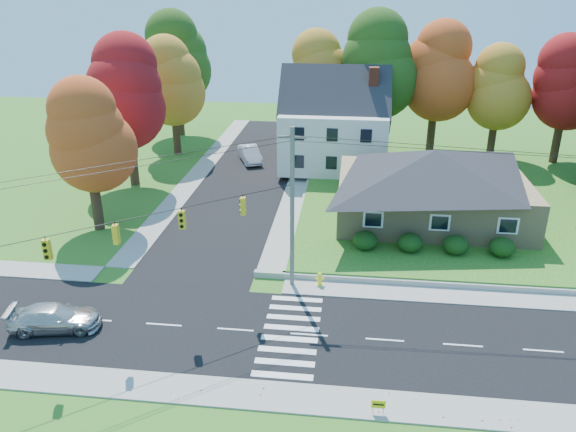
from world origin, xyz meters
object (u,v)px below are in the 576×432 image
(silver_sedan, at_px, (55,318))
(white_car, at_px, (250,154))
(ranch_house, at_px, (433,183))
(fire_hydrant, at_px, (320,280))

(silver_sedan, distance_m, white_car, 31.48)
(ranch_house, height_order, silver_sedan, ranch_house)
(ranch_house, xyz_separation_m, silver_sedan, (-21.64, -17.06, -2.55))
(ranch_house, distance_m, silver_sedan, 27.67)
(ranch_house, bearing_deg, white_car, 139.92)
(fire_hydrant, bearing_deg, silver_sedan, -155.43)
(ranch_house, relative_size, silver_sedan, 3.04)
(silver_sedan, height_order, fire_hydrant, silver_sedan)
(white_car, relative_size, fire_hydrant, 5.41)
(white_car, bearing_deg, silver_sedan, -121.45)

